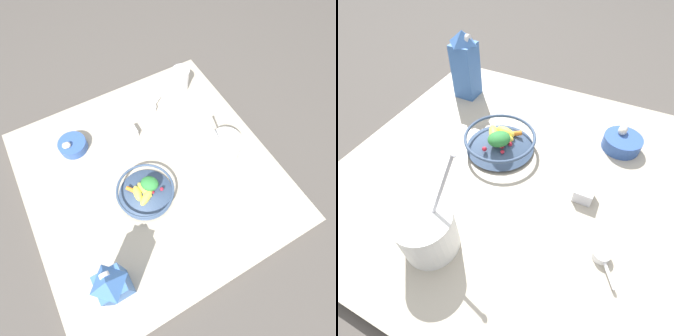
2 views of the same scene
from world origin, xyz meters
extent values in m
plane|color=#4C4742|center=(0.00, 0.00, 0.00)|extent=(6.00, 6.00, 0.00)
cube|color=#B2A893|center=(0.00, 0.00, 0.02)|extent=(1.03, 1.03, 0.03)
cylinder|color=#384C6B|center=(0.06, 0.08, 0.04)|extent=(0.12, 0.12, 0.01)
cone|color=#384C6B|center=(0.06, 0.08, 0.06)|extent=(0.22, 0.22, 0.04)
torus|color=#384C6B|center=(0.06, 0.08, 0.08)|extent=(0.23, 0.23, 0.01)
ellipsoid|color=#EFD64C|center=(0.06, 0.07, 0.08)|extent=(0.05, 0.09, 0.03)
ellipsoid|color=#EFD64C|center=(0.09, 0.07, 0.08)|extent=(0.04, 0.07, 0.03)
ellipsoid|color=#EFD64C|center=(0.07, 0.10, 0.08)|extent=(0.08, 0.07, 0.03)
cylinder|color=orange|center=(0.05, 0.07, 0.07)|extent=(0.05, 0.03, 0.02)
cylinder|color=orange|center=(0.11, 0.05, 0.07)|extent=(0.04, 0.05, 0.02)
sphere|color=red|center=(0.04, 0.09, 0.07)|extent=(0.01, 0.01, 0.01)
sphere|color=red|center=(0.06, 0.04, 0.07)|extent=(0.01, 0.01, 0.01)
sphere|color=red|center=(0.01, 0.04, 0.07)|extent=(0.01, 0.01, 0.01)
sphere|color=red|center=(0.06, 0.08, 0.07)|extent=(0.02, 0.02, 0.02)
sphere|color=red|center=(0.03, 0.06, 0.07)|extent=(0.01, 0.01, 0.01)
sphere|color=red|center=(0.00, 0.10, 0.07)|extent=(0.02, 0.02, 0.02)
ellipsoid|color=#2D7F38|center=(0.04, 0.07, 0.10)|extent=(0.10, 0.10, 0.04)
cube|color=#3D6BB2|center=(0.30, 0.34, 0.14)|extent=(0.08, 0.08, 0.21)
pyramid|color=#3D6BB2|center=(0.30, 0.34, 0.26)|extent=(0.08, 0.08, 0.05)
cylinder|color=white|center=(0.30, 0.32, 0.26)|extent=(0.03, 0.01, 0.03)
cylinder|color=white|center=(-0.32, 0.07, 0.09)|extent=(0.13, 0.13, 0.12)
cylinder|color=white|center=(-0.32, 0.07, 0.14)|extent=(0.12, 0.12, 0.02)
cylinder|color=silver|center=(-0.28, 0.05, 0.19)|extent=(0.10, 0.06, 0.20)
ellipsoid|color=silver|center=(-0.23, 0.02, 0.29)|extent=(0.02, 0.02, 0.01)
cube|color=silver|center=(-0.02, -0.23, 0.05)|extent=(0.05, 0.05, 0.04)
cube|color=brown|center=(-0.02, -0.23, 0.05)|extent=(0.04, 0.04, 0.02)
cylinder|color=white|center=(-0.17, -0.31, 0.04)|extent=(0.04, 0.04, 0.02)
cylinder|color=white|center=(-0.21, -0.34, 0.04)|extent=(0.05, 0.04, 0.01)
cylinder|color=#3356A3|center=(0.24, -0.29, 0.05)|extent=(0.12, 0.12, 0.04)
sphere|color=silver|center=(0.26, -0.27, 0.09)|extent=(0.03, 0.03, 0.03)
sphere|color=silver|center=(0.27, -0.28, 0.09)|extent=(0.03, 0.03, 0.03)
camera|label=1|loc=(0.17, 0.46, 1.05)|focal=28.00mm
camera|label=2|loc=(-0.50, -0.22, 0.64)|focal=28.00mm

